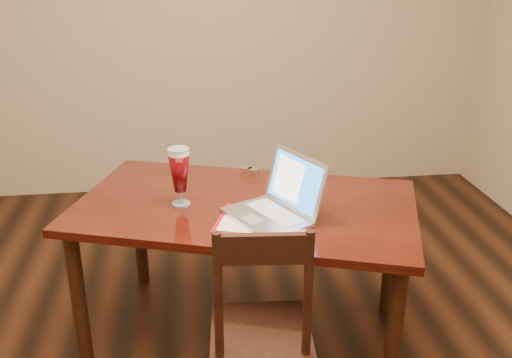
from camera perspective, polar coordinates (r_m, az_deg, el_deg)
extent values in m
cube|color=tan|center=(4.37, -6.30, 15.82)|extent=(4.50, 0.01, 2.70)
cube|color=#461209|center=(2.63, -1.08, -2.80)|extent=(1.74, 1.32, 0.04)
cylinder|color=black|center=(2.75, -17.31, -11.42)|extent=(0.07, 0.07, 0.68)
cylinder|color=black|center=(2.47, 13.61, -15.19)|extent=(0.07, 0.07, 0.68)
cylinder|color=black|center=(3.30, -11.58, -4.91)|extent=(0.07, 0.07, 0.68)
cylinder|color=black|center=(3.07, 13.33, -7.21)|extent=(0.07, 0.07, 0.68)
cube|color=#A90F17|center=(2.45, 0.88, -4.27)|extent=(0.48, 0.40, 0.00)
cube|color=silver|center=(2.45, 0.88, -4.23)|extent=(0.43, 0.36, 0.00)
cube|color=silver|center=(2.46, 0.99, -3.84)|extent=(0.39, 0.43, 0.02)
cube|color=silver|center=(2.49, 1.93, -3.37)|extent=(0.23, 0.31, 0.00)
cube|color=silver|center=(2.42, -0.37, -4.05)|extent=(0.10, 0.11, 0.00)
cube|color=silver|center=(2.50, 3.96, -0.28)|extent=(0.23, 0.35, 0.24)
cube|color=blue|center=(2.49, 3.86, -0.28)|extent=(0.19, 0.31, 0.20)
cube|color=white|center=(2.52, 3.24, 0.03)|extent=(0.12, 0.18, 0.17)
cylinder|color=silver|center=(2.63, -7.49, -2.48)|extent=(0.08, 0.08, 0.01)
cylinder|color=silver|center=(2.61, -7.52, -1.79)|extent=(0.01, 0.01, 0.06)
cylinder|color=silver|center=(2.54, -7.76, 2.63)|extent=(0.10, 0.10, 0.02)
cylinder|color=silver|center=(2.53, -7.78, 2.94)|extent=(0.10, 0.10, 0.01)
cylinder|color=silver|center=(2.93, -0.24, 0.69)|extent=(0.06, 0.06, 0.04)
cylinder|color=silver|center=(2.95, -0.96, 0.83)|extent=(0.06, 0.06, 0.04)
cube|color=black|center=(2.33, 0.49, -15.12)|extent=(0.42, 0.41, 0.04)
cylinder|color=black|center=(2.58, -3.40, -16.91)|extent=(0.04, 0.04, 0.38)
cylinder|color=black|center=(2.59, 3.97, -16.71)|extent=(0.04, 0.04, 0.38)
cylinder|color=black|center=(2.05, -3.81, -11.67)|extent=(0.03, 0.03, 0.50)
cylinder|color=black|center=(2.07, 5.22, -11.44)|extent=(0.03, 0.03, 0.50)
cube|color=black|center=(1.96, 0.75, -7.01)|extent=(0.32, 0.05, 0.11)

